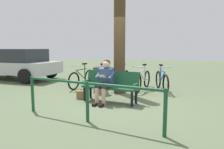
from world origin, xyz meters
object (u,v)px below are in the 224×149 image
litter_bin (99,80)px  bicycle_green (102,79)px  bicycle_red (162,81)px  tree_trunk (119,47)px  handbag (82,95)px  bicycle_blue (82,78)px  bench (111,84)px  parked_car (17,63)px  bicycle_silver (143,80)px  bicycle_black (122,80)px  person_reading (105,79)px

litter_bin → bicycle_green: bearing=-82.4°
bicycle_red → bicycle_green: 2.18m
bicycle_green → tree_trunk: bearing=35.0°
handbag → bicycle_green: bicycle_green is taller
bicycle_blue → bench: bearing=55.9°
parked_car → handbag: bearing=152.9°
bench → bicycle_silver: bicycle_silver is taller
bicycle_silver → bicycle_green: same height
bicycle_red → bicycle_black: (1.44, 0.03, 0.00)m
litter_bin → bicycle_silver: 1.64m
bench → bicycle_green: bicycle_green is taller
bicycle_red → bicycle_green: same height
handbag → bicycle_silver: 2.42m
bicycle_green → bicycle_blue: 0.79m
bicycle_red → parked_car: (6.85, -1.20, 0.41)m
bench → tree_trunk: size_ratio=0.54×
person_reading → tree_trunk: bearing=-85.2°
bicycle_blue → parked_car: size_ratio=0.38×
parked_car → person_reading: bearing=155.0°
litter_bin → bicycle_black: (-0.65, -0.81, -0.08)m
bench → person_reading: (0.13, 0.14, 0.16)m
bicycle_green → bicycle_blue: same height
bicycle_green → parked_car: size_ratio=0.37×
tree_trunk → parked_car: tree_trunk is taller
bench → bicycle_red: bearing=-116.6°
person_reading → parked_car: bearing=-19.5°
bench → bicycle_black: (0.01, -1.80, -0.15)m
tree_trunk → bicycle_green: tree_trunk is taller
bicycle_red → bicycle_silver: size_ratio=1.00×
handbag → bicycle_blue: 1.76m
bicycle_blue → bicycle_black: bearing=106.7°
parked_car → tree_trunk: bearing=167.0°
person_reading → bicycle_blue: size_ratio=0.73×
tree_trunk → bicycle_green: 1.53m
bicycle_red → parked_car: size_ratio=0.38×
bicycle_silver → bicycle_green: bearing=-72.6°
person_reading → bicycle_green: bearing=-60.2°
bicycle_red → parked_car: parked_car is taller
litter_bin → bicycle_silver: size_ratio=0.53×
bicycle_silver → litter_bin: bearing=-45.6°
bicycle_silver → bicycle_green: (1.51, 0.09, 0.00)m
litter_bin → parked_car: parked_car is taller
bicycle_blue → bicycle_red: bearing=106.0°
bicycle_silver → bicycle_red: bearing=103.7°
bicycle_red → bicycle_green: bearing=-101.6°
bench → tree_trunk: 1.56m
handbag → litter_bin: bearing=-106.6°
handbag → bicycle_red: bearing=-143.7°
bicycle_blue → bicycle_green: bearing=104.4°
bicycle_silver → bicycle_blue: bearing=-73.7°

